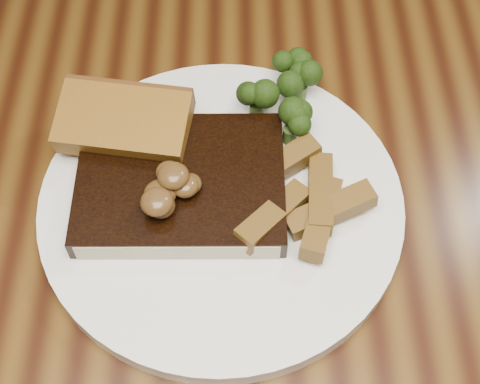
% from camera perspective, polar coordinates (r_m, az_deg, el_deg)
% --- Properties ---
extents(dining_table, '(1.60, 0.90, 0.75)m').
position_cam_1_polar(dining_table, '(0.63, -0.76, -6.93)').
color(dining_table, '#4A2F0E').
rests_on(dining_table, ground).
extents(plate, '(0.35, 0.35, 0.01)m').
position_cam_1_polar(plate, '(0.55, -1.60, -1.08)').
color(plate, white).
rests_on(plate, dining_table).
extents(steak, '(0.17, 0.13, 0.02)m').
position_cam_1_polar(steak, '(0.54, -5.04, 0.70)').
color(steak, black).
rests_on(steak, plate).
extents(steak_bone, '(0.15, 0.01, 0.02)m').
position_cam_1_polar(steak_bone, '(0.51, -5.28, -4.77)').
color(steak_bone, beige).
rests_on(steak_bone, plate).
extents(mushroom_pile, '(0.07, 0.07, 0.03)m').
position_cam_1_polar(mushroom_pile, '(0.51, -5.85, 1.76)').
color(mushroom_pile, '#523819').
rests_on(mushroom_pile, steak).
extents(garlic_bread, '(0.11, 0.07, 0.02)m').
position_cam_1_polar(garlic_bread, '(0.57, -9.61, 4.60)').
color(garlic_bread, '#865F18').
rests_on(garlic_bread, plate).
extents(potato_wedges, '(0.09, 0.09, 0.02)m').
position_cam_1_polar(potato_wedges, '(0.54, 4.66, 0.51)').
color(potato_wedges, brown).
rests_on(potato_wedges, plate).
extents(broccoli_cluster, '(0.07, 0.07, 0.04)m').
position_cam_1_polar(broccoli_cluster, '(0.58, 3.61, 7.76)').
color(broccoli_cluster, '#1D3A0D').
rests_on(broccoli_cluster, plate).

